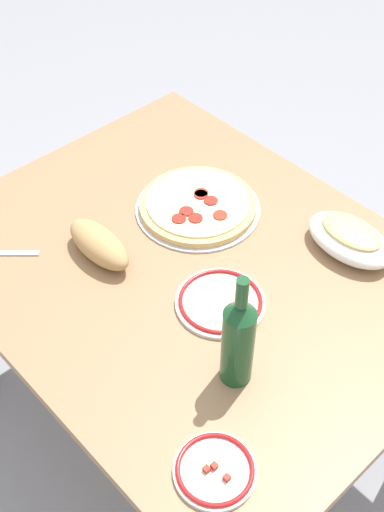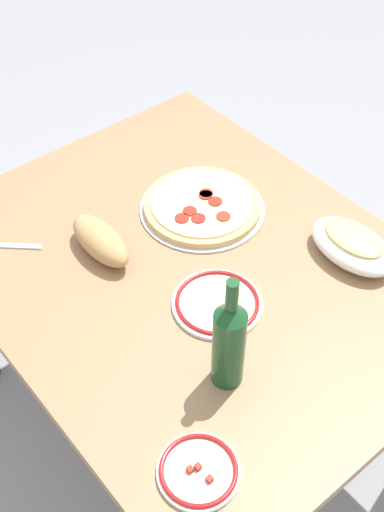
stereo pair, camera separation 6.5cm
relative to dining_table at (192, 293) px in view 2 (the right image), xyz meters
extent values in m
plane|color=gray|center=(0.00, 0.00, -0.61)|extent=(8.00, 8.00, 0.00)
cube|color=#93704C|center=(0.00, 0.00, 0.10)|extent=(1.27, 1.00, 0.03)
cylinder|color=#33302D|center=(0.57, -0.44, -0.27)|extent=(0.07, 0.07, 0.69)
cylinder|color=#B7B7BC|center=(0.14, -0.15, 0.11)|extent=(0.34, 0.34, 0.01)
cylinder|color=#DBB26B|center=(0.14, -0.15, 0.13)|extent=(0.32, 0.32, 0.02)
cylinder|color=beige|center=(0.14, -0.15, 0.14)|extent=(0.28, 0.28, 0.01)
cylinder|color=#B22D1E|center=(0.06, -0.16, 0.14)|extent=(0.04, 0.04, 0.00)
cylinder|color=#B22D1E|center=(0.16, -0.18, 0.14)|extent=(0.04, 0.04, 0.00)
cylinder|color=maroon|center=(0.12, -0.18, 0.14)|extent=(0.04, 0.04, 0.00)
cylinder|color=maroon|center=(0.09, -0.10, 0.14)|extent=(0.04, 0.04, 0.00)
cylinder|color=maroon|center=(0.13, -0.10, 0.14)|extent=(0.04, 0.04, 0.00)
cylinder|color=maroon|center=(0.12, -0.07, 0.14)|extent=(0.04, 0.04, 0.00)
cylinder|color=maroon|center=(0.15, -0.18, 0.14)|extent=(0.04, 0.04, 0.00)
ellipsoid|color=white|center=(-0.23, -0.33, 0.15)|extent=(0.24, 0.15, 0.07)
ellipsoid|color=#AD2819|center=(-0.23, -0.33, 0.16)|extent=(0.20, 0.12, 0.03)
ellipsoid|color=#EACC75|center=(-0.23, -0.33, 0.18)|extent=(0.17, 0.10, 0.02)
cylinder|color=#194723|center=(-0.31, 0.16, 0.21)|extent=(0.07, 0.07, 0.21)
cone|color=#194723|center=(-0.31, 0.16, 0.33)|extent=(0.07, 0.07, 0.03)
cylinder|color=#194723|center=(-0.31, 0.16, 0.38)|extent=(0.03, 0.03, 0.07)
cylinder|color=white|center=(-0.44, 0.35, 0.12)|extent=(0.16, 0.16, 0.01)
torus|color=red|center=(-0.44, 0.35, 0.12)|extent=(0.15, 0.15, 0.01)
cube|color=#AD2819|center=(-0.47, 0.34, 0.13)|extent=(0.01, 0.01, 0.01)
cube|color=#AD2819|center=(-0.43, 0.34, 0.13)|extent=(0.01, 0.01, 0.01)
cube|color=#AD2819|center=(-0.43, 0.36, 0.13)|extent=(0.01, 0.01, 0.01)
cylinder|color=white|center=(-0.14, 0.04, 0.12)|extent=(0.22, 0.22, 0.01)
torus|color=red|center=(-0.14, 0.04, 0.12)|extent=(0.20, 0.20, 0.01)
ellipsoid|color=tan|center=(0.18, 0.15, 0.15)|extent=(0.21, 0.09, 0.08)
cube|color=#B7B7BC|center=(0.35, 0.33, 0.11)|extent=(0.13, 0.14, 0.00)
camera|label=1|loc=(-0.84, 0.78, 1.33)|focal=46.35mm
camera|label=2|loc=(-0.89, 0.73, 1.33)|focal=46.35mm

